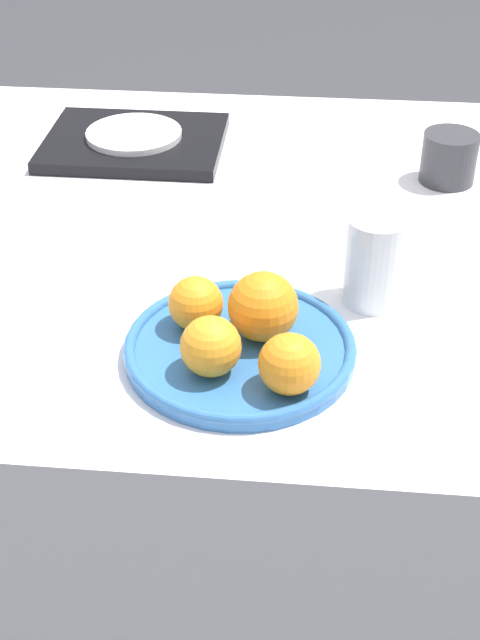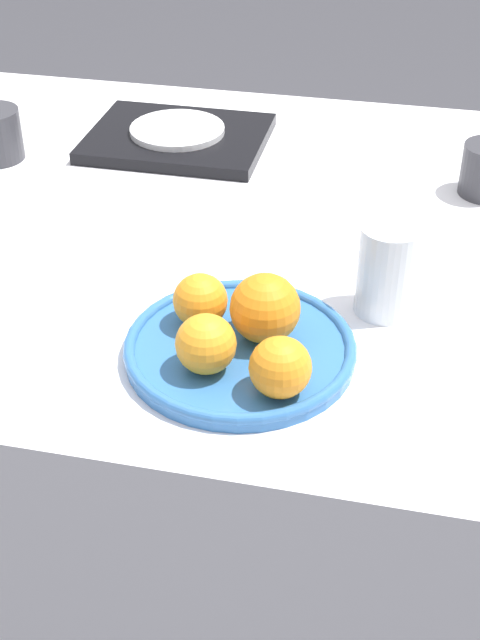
{
  "view_description": "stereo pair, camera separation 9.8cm",
  "coord_description": "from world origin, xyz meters",
  "px_view_note": "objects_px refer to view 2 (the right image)",
  "views": [
    {
      "loc": [
        0.19,
        -1.1,
        1.37
      ],
      "look_at": [
        0.11,
        -0.3,
        0.81
      ],
      "focal_mm": 50.0,
      "sensor_mm": 36.0,
      "label": 1
    },
    {
      "loc": [
        0.28,
        -1.08,
        1.37
      ],
      "look_at": [
        0.11,
        -0.3,
        0.81
      ],
      "focal_mm": 50.0,
      "sensor_mm": 36.0,
      "label": 2
    }
  ],
  "objects_px": {
    "orange_1": "(265,308)",
    "orange_2": "(200,301)",
    "water_glass": "(388,270)",
    "side_plate": "(177,130)",
    "fruit_platter": "(240,348)",
    "orange_0": "(206,344)",
    "serving_tray": "(178,138)",
    "orange_3": "(280,367)"
  },
  "relations": [
    {
      "from": "orange_1",
      "to": "orange_2",
      "type": "bearing_deg",
      "value": 171.75
    },
    {
      "from": "water_glass",
      "to": "side_plate",
      "type": "xyz_separation_m",
      "value": [
        -0.38,
        0.41,
        -0.03
      ]
    },
    {
      "from": "fruit_platter",
      "to": "orange_0",
      "type": "bearing_deg",
      "value": -118.72
    },
    {
      "from": "orange_2",
      "to": "serving_tray",
      "type": "height_order",
      "value": "orange_2"
    },
    {
      "from": "orange_2",
      "to": "side_plate",
      "type": "bearing_deg",
      "value": 108.65
    },
    {
      "from": "orange_0",
      "to": "water_glass",
      "type": "bearing_deg",
      "value": 45.14
    },
    {
      "from": "water_glass",
      "to": "fruit_platter",
      "type": "bearing_deg",
      "value": -139.31
    },
    {
      "from": "orange_0",
      "to": "side_plate",
      "type": "relative_size",
      "value": 0.42
    },
    {
      "from": "fruit_platter",
      "to": "orange_1",
      "type": "relative_size",
      "value": 3.29
    },
    {
      "from": "orange_1",
      "to": "orange_3",
      "type": "height_order",
      "value": "orange_1"
    },
    {
      "from": "orange_2",
      "to": "orange_1",
      "type": "bearing_deg",
      "value": -8.25
    },
    {
      "from": "orange_3",
      "to": "orange_0",
      "type": "bearing_deg",
      "value": 165.29
    },
    {
      "from": "orange_3",
      "to": "serving_tray",
      "type": "xyz_separation_m",
      "value": [
        -0.28,
        0.61,
        -0.04
      ]
    },
    {
      "from": "orange_0",
      "to": "serving_tray",
      "type": "relative_size",
      "value": 0.23
    },
    {
      "from": "fruit_platter",
      "to": "water_glass",
      "type": "bearing_deg",
      "value": 40.69
    },
    {
      "from": "orange_0",
      "to": "side_plate",
      "type": "xyz_separation_m",
      "value": [
        -0.2,
        0.59,
        -0.02
      ]
    },
    {
      "from": "orange_3",
      "to": "serving_tray",
      "type": "distance_m",
      "value": 0.68
    },
    {
      "from": "orange_0",
      "to": "orange_1",
      "type": "height_order",
      "value": "orange_1"
    },
    {
      "from": "orange_0",
      "to": "water_glass",
      "type": "distance_m",
      "value": 0.25
    },
    {
      "from": "fruit_platter",
      "to": "orange_1",
      "type": "distance_m",
      "value": 0.05
    },
    {
      "from": "fruit_platter",
      "to": "orange_3",
      "type": "height_order",
      "value": "orange_3"
    },
    {
      "from": "water_glass",
      "to": "orange_3",
      "type": "bearing_deg",
      "value": -114.78
    },
    {
      "from": "orange_1",
      "to": "serving_tray",
      "type": "xyz_separation_m",
      "value": [
        -0.25,
        0.52,
        -0.04
      ]
    },
    {
      "from": "side_plate",
      "to": "orange_1",
      "type": "bearing_deg",
      "value": -64.44
    },
    {
      "from": "fruit_platter",
      "to": "orange_3",
      "type": "distance_m",
      "value": 0.1
    },
    {
      "from": "fruit_platter",
      "to": "orange_1",
      "type": "height_order",
      "value": "orange_1"
    },
    {
      "from": "serving_tray",
      "to": "orange_1",
      "type": "bearing_deg",
      "value": -64.44
    },
    {
      "from": "water_glass",
      "to": "side_plate",
      "type": "height_order",
      "value": "water_glass"
    },
    {
      "from": "fruit_platter",
      "to": "orange_1",
      "type": "bearing_deg",
      "value": 42.08
    },
    {
      "from": "orange_1",
      "to": "water_glass",
      "type": "distance_m",
      "value": 0.17
    },
    {
      "from": "orange_0",
      "to": "orange_3",
      "type": "xyz_separation_m",
      "value": [
        0.08,
        -0.02,
        -0.0
      ]
    },
    {
      "from": "orange_3",
      "to": "orange_1",
      "type": "bearing_deg",
      "value": 110.35
    },
    {
      "from": "orange_0",
      "to": "orange_3",
      "type": "height_order",
      "value": "same"
    },
    {
      "from": "serving_tray",
      "to": "orange_3",
      "type": "bearing_deg",
      "value": -65.19
    },
    {
      "from": "orange_0",
      "to": "orange_2",
      "type": "bearing_deg",
      "value": 108.51
    },
    {
      "from": "fruit_platter",
      "to": "orange_0",
      "type": "distance_m",
      "value": 0.07
    },
    {
      "from": "orange_0",
      "to": "orange_2",
      "type": "xyz_separation_m",
      "value": [
        -0.03,
        0.08,
        -0.0
      ]
    },
    {
      "from": "water_glass",
      "to": "serving_tray",
      "type": "xyz_separation_m",
      "value": [
        -0.38,
        0.41,
        -0.05
      ]
    },
    {
      "from": "fruit_platter",
      "to": "water_glass",
      "type": "height_order",
      "value": "water_glass"
    },
    {
      "from": "orange_1",
      "to": "orange_0",
      "type": "bearing_deg",
      "value": -125.75
    },
    {
      "from": "orange_0",
      "to": "side_plate",
      "type": "height_order",
      "value": "orange_0"
    },
    {
      "from": "fruit_platter",
      "to": "side_plate",
      "type": "relative_size",
      "value": 1.68
    }
  ]
}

